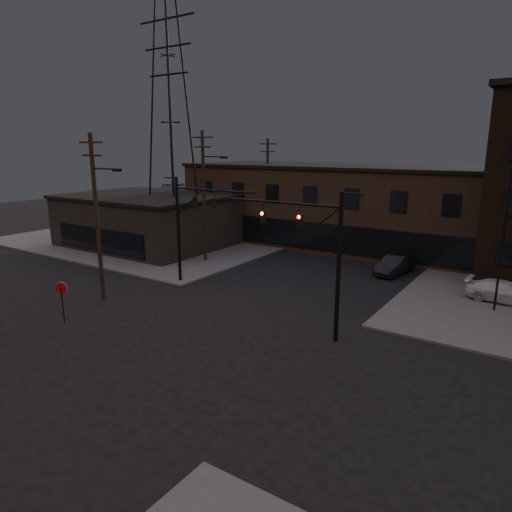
# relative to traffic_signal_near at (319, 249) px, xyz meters

# --- Properties ---
(ground) EXTENTS (140.00, 140.00, 0.00)m
(ground) POSITION_rel_traffic_signal_near_xyz_m (-5.36, -4.50, -4.93)
(ground) COLOR black
(ground) RESTS_ON ground
(sidewalk_nw) EXTENTS (30.00, 30.00, 0.15)m
(sidewalk_nw) POSITION_rel_traffic_signal_near_xyz_m (-27.36, 17.50, -4.86)
(sidewalk_nw) COLOR #474744
(sidewalk_nw) RESTS_ON ground
(building_row) EXTENTS (40.00, 12.00, 8.00)m
(building_row) POSITION_rel_traffic_signal_near_xyz_m (-5.36, 23.50, -0.93)
(building_row) COLOR brown
(building_row) RESTS_ON ground
(building_left) EXTENTS (16.00, 12.00, 5.00)m
(building_left) POSITION_rel_traffic_signal_near_xyz_m (-25.36, 11.50, -2.43)
(building_left) COLOR black
(building_left) RESTS_ON ground
(traffic_signal_near) EXTENTS (7.12, 0.24, 8.00)m
(traffic_signal_near) POSITION_rel_traffic_signal_near_xyz_m (0.00, 0.00, 0.00)
(traffic_signal_near) COLOR black
(traffic_signal_near) RESTS_ON ground
(traffic_signal_far) EXTENTS (7.12, 0.24, 8.00)m
(traffic_signal_far) POSITION_rel_traffic_signal_near_xyz_m (-12.07, 3.50, 0.08)
(traffic_signal_far) COLOR black
(traffic_signal_far) RESTS_ON ground
(stop_sign) EXTENTS (0.72, 0.33, 2.48)m
(stop_sign) POSITION_rel_traffic_signal_near_xyz_m (-13.36, -6.49, -3.09)
(stop_sign) COLOR black
(stop_sign) RESTS_ON ground
(utility_pole_near) EXTENTS (3.70, 0.28, 11.00)m
(utility_pole_near) POSITION_rel_traffic_signal_near_xyz_m (-14.79, -2.50, 0.94)
(utility_pole_near) COLOR black
(utility_pole_near) RESTS_ON ground
(utility_pole_mid) EXTENTS (3.70, 0.28, 11.50)m
(utility_pole_mid) POSITION_rel_traffic_signal_near_xyz_m (-15.79, 9.50, 1.19)
(utility_pole_mid) COLOR black
(utility_pole_mid) RESTS_ON ground
(utility_pole_far) EXTENTS (2.20, 0.28, 11.00)m
(utility_pole_far) POSITION_rel_traffic_signal_near_xyz_m (-16.86, 21.50, 0.85)
(utility_pole_far) COLOR black
(utility_pole_far) RESTS_ON ground
(transmission_tower) EXTENTS (7.00, 7.00, 25.00)m
(transmission_tower) POSITION_rel_traffic_signal_near_xyz_m (-23.36, 13.50, 7.57)
(transmission_tower) COLOR black
(transmission_tower) RESTS_ON ground
(lot_light_a) EXTENTS (1.50, 0.28, 9.14)m
(lot_light_a) POSITION_rel_traffic_signal_near_xyz_m (7.64, 9.50, 0.58)
(lot_light_a) COLOR black
(lot_light_a) RESTS_ON ground
(parked_car_lot_a) EXTENTS (4.27, 2.34, 1.38)m
(parked_car_lot_a) POSITION_rel_traffic_signal_near_xyz_m (7.55, 15.14, -4.09)
(parked_car_lot_a) COLOR black
(parked_car_lot_a) RESTS_ON sidewalk_ne
(parked_car_lot_b) EXTENTS (4.88, 2.20, 1.39)m
(parked_car_lot_b) POSITION_rel_traffic_signal_near_xyz_m (7.96, 11.57, -4.09)
(parked_car_lot_b) COLOR silver
(parked_car_lot_b) RESTS_ON sidewalk_ne
(car_crossing) EXTENTS (2.23, 4.75, 1.50)m
(car_crossing) POSITION_rel_traffic_signal_near_xyz_m (-0.33, 14.78, -4.18)
(car_crossing) COLOR black
(car_crossing) RESTS_ON ground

